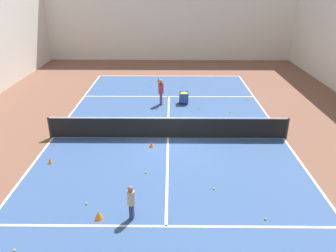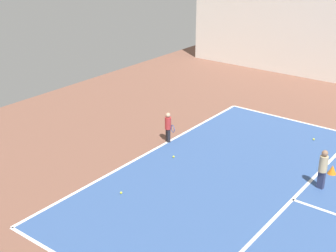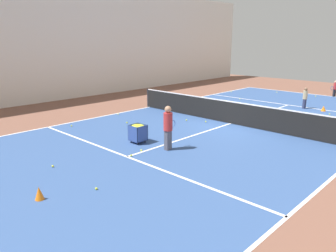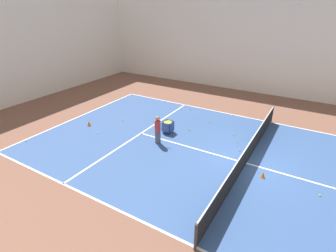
{
  "view_description": "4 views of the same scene",
  "coord_description": "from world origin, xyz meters",
  "views": [
    {
      "loc": [
        0.14,
        -14.58,
        7.12
      ],
      "look_at": [
        0.0,
        0.0,
        0.66
      ],
      "focal_mm": 35.0,
      "sensor_mm": 36.0,
      "label": 1
    },
    {
      "loc": [
        11.31,
        -2.23,
        7.12
      ],
      "look_at": [
        -0.99,
        -11.64,
        0.62
      ],
      "focal_mm": 50.0,
      "sensor_mm": 36.0,
      "label": 2
    },
    {
      "loc": [
        -8.37,
        13.09,
        3.92
      ],
      "look_at": [
        -0.48,
        4.85,
        0.9
      ],
      "focal_mm": 35.0,
      "sensor_mm": 36.0,
      "label": 3
    },
    {
      "loc": [
        -11.31,
        -2.28,
        7.12
      ],
      "look_at": [
        0.95,
        5.05,
        0.43
      ],
      "focal_mm": 28.0,
      "sensor_mm": 36.0,
      "label": 4
    }
  ],
  "objects": [
    {
      "name": "line_baseline_near",
      "position": [
        0.0,
        -11.62,
        0.01
      ],
      "size": [
        11.45,
        0.1,
        0.0
      ],
      "primitive_type": "cube",
      "color": "white",
      "rests_on": "ground"
    },
    {
      "name": "tennis_ball_18",
      "position": [
        -0.08,
        -10.7,
        0.04
      ],
      "size": [
        0.07,
        0.07,
        0.07
      ],
      "primitive_type": "sphere",
      "color": "yellow",
      "rests_on": "ground"
    },
    {
      "name": "tennis_ball_2",
      "position": [
        2.74,
        -10.5,
        0.04
      ],
      "size": [
        0.07,
        0.07,
        0.07
      ],
      "primitive_type": "sphere",
      "color": "yellow",
      "rests_on": "ground"
    },
    {
      "name": "player_near_baseline",
      "position": [
        -0.99,
        -11.62,
        0.64
      ],
      "size": [
        0.32,
        0.57,
        1.13
      ],
      "rotation": [
        0.0,
        0.0,
        1.09
      ],
      "color": "black",
      "rests_on": "ground"
    },
    {
      "name": "child_midcourt",
      "position": [
        -1.12,
        -6.01,
        0.72
      ],
      "size": [
        0.29,
        0.29,
        1.25
      ],
      "rotation": [
        0.0,
        0.0,
        1.41
      ],
      "color": "#2D3351",
      "rests_on": "ground"
    },
    {
      "name": "tennis_ball_14",
      "position": [
        -4.35,
        -7.47,
        0.04
      ],
      "size": [
        0.07,
        0.07,
        0.07
      ],
      "primitive_type": "sphere",
      "color": "yellow",
      "rests_on": "ground"
    },
    {
      "name": "line_service_near",
      "position": [
        0.0,
        -6.39,
        0.01
      ],
      "size": [
        11.45,
        0.1,
        0.0
      ],
      "primitive_type": "cube",
      "color": "white",
      "rests_on": "ground"
    },
    {
      "name": "training_cone_1",
      "position": [
        -2.21,
        -6.04,
        0.15
      ],
      "size": [
        0.28,
        0.28,
        0.3
      ],
      "primitive_type": "cone",
      "color": "orange",
      "rests_on": "ground"
    }
  ]
}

